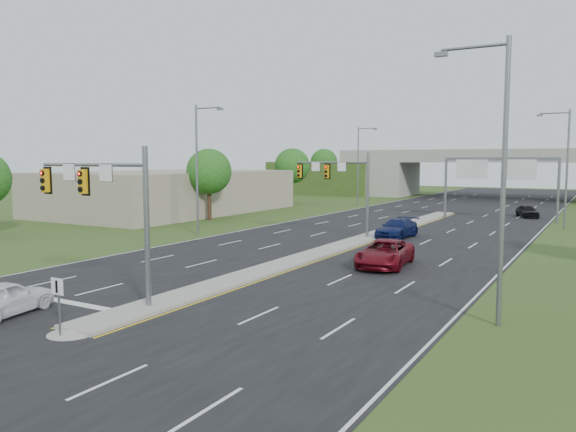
% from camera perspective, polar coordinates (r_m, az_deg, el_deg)
% --- Properties ---
extents(ground, '(240.00, 240.00, 0.00)m').
position_cam_1_polar(ground, '(25.26, -13.95, -9.17)').
color(ground, '#34481A').
rests_on(ground, ground).
extents(road, '(24.00, 160.00, 0.02)m').
position_cam_1_polar(road, '(55.59, 11.88, -1.01)').
color(road, black).
rests_on(road, ground).
extents(median, '(2.00, 54.00, 0.16)m').
position_cam_1_polar(median, '(44.41, 7.06, -2.50)').
color(median, gray).
rests_on(median, road).
extents(median_nose, '(2.00, 2.00, 0.16)m').
position_cam_1_polar(median_nose, '(22.64, -21.11, -10.88)').
color(median_nose, gray).
rests_on(median_nose, road).
extents(lane_markings, '(23.72, 160.00, 0.01)m').
position_cam_1_polar(lane_markings, '(50.08, 9.06, -1.68)').
color(lane_markings, gold).
rests_on(lane_markings, road).
extents(signal_mast_near, '(6.62, 0.60, 7.00)m').
position_cam_1_polar(signal_mast_near, '(26.07, -17.91, 1.72)').
color(signal_mast_near, slate).
rests_on(signal_mast_near, ground).
extents(signal_mast_far, '(6.62, 0.60, 7.00)m').
position_cam_1_polar(signal_mast_far, '(46.66, 5.49, 3.62)').
color(signal_mast_far, slate).
rests_on(signal_mast_far, ground).
extents(keep_right_sign, '(0.60, 0.13, 2.20)m').
position_cam_1_polar(keep_right_sign, '(21.97, -22.32, -7.61)').
color(keep_right_sign, slate).
rests_on(keep_right_sign, ground).
extents(sign_gantry, '(11.58, 0.44, 6.67)m').
position_cam_1_polar(sign_gantry, '(63.31, 20.57, 4.30)').
color(sign_gantry, slate).
rests_on(sign_gantry, ground).
extents(overpass, '(80.00, 14.00, 8.10)m').
position_cam_1_polar(overpass, '(99.04, 20.05, 3.73)').
color(overpass, gray).
rests_on(overpass, ground).
extents(lightpole_l_mid, '(2.85, 0.25, 11.00)m').
position_cam_1_polar(lightpole_l_mid, '(48.25, -9.06, 5.28)').
color(lightpole_l_mid, slate).
rests_on(lightpole_l_mid, ground).
extents(lightpole_l_far, '(2.85, 0.25, 11.00)m').
position_cam_1_polar(lightpole_l_far, '(78.61, 7.26, 5.46)').
color(lightpole_l_far, slate).
rests_on(lightpole_l_far, ground).
extents(lightpole_r_near, '(2.85, 0.25, 11.00)m').
position_cam_1_polar(lightpole_r_near, '(22.84, 20.59, 4.57)').
color(lightpole_r_near, slate).
rests_on(lightpole_r_near, ground).
extents(lightpole_r_far, '(2.85, 0.25, 11.00)m').
position_cam_1_polar(lightpole_r_far, '(57.65, 26.31, 4.83)').
color(lightpole_r_far, slate).
rests_on(lightpole_r_far, ground).
extents(tree_l_near, '(4.80, 4.80, 7.60)m').
position_cam_1_polar(tree_l_near, '(60.26, -8.03, 4.49)').
color(tree_l_near, '#382316').
rests_on(tree_l_near, ground).
extents(tree_l_mid, '(5.20, 5.20, 8.12)m').
position_cam_1_polar(tree_l_mid, '(83.33, 0.42, 5.10)').
color(tree_l_mid, '#382316').
rests_on(tree_l_mid, ground).
extents(tree_back_a, '(6.00, 6.00, 8.85)m').
position_cam_1_polar(tree_back_a, '(124.36, 3.67, 5.45)').
color(tree_back_a, '#382316').
rests_on(tree_back_a, ground).
extents(tree_back_b, '(5.60, 5.60, 8.32)m').
position_cam_1_polar(tree_back_b, '(118.84, 9.76, 5.21)').
color(tree_back_b, '#382316').
rests_on(tree_back_b, ground).
extents(commercial_building, '(18.00, 30.00, 5.00)m').
position_cam_1_polar(commercial_building, '(70.61, -11.91, 2.43)').
color(commercial_building, gray).
rests_on(commercial_building, ground).
extents(car_white, '(2.54, 4.64, 1.49)m').
position_cam_1_polar(car_white, '(26.02, -26.95, -7.45)').
color(car_white, white).
rests_on(car_white, road).
extents(car_far_a, '(3.22, 5.96, 1.59)m').
position_cam_1_polar(car_far_a, '(34.37, 9.81, -3.74)').
color(car_far_a, maroon).
rests_on(car_far_a, road).
extents(car_far_b, '(2.48, 5.45, 1.55)m').
position_cam_1_polar(car_far_b, '(47.09, 11.02, -1.24)').
color(car_far_b, '#0A1441').
rests_on(car_far_b, road).
extents(car_far_c, '(3.17, 4.39, 1.39)m').
position_cam_1_polar(car_far_c, '(68.14, 23.14, 0.47)').
color(car_far_c, black).
rests_on(car_far_c, road).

